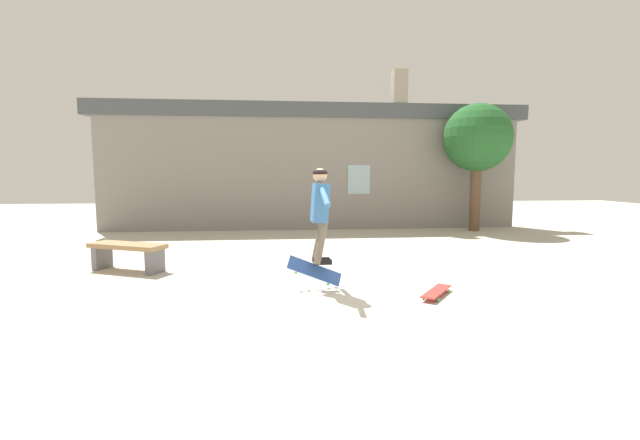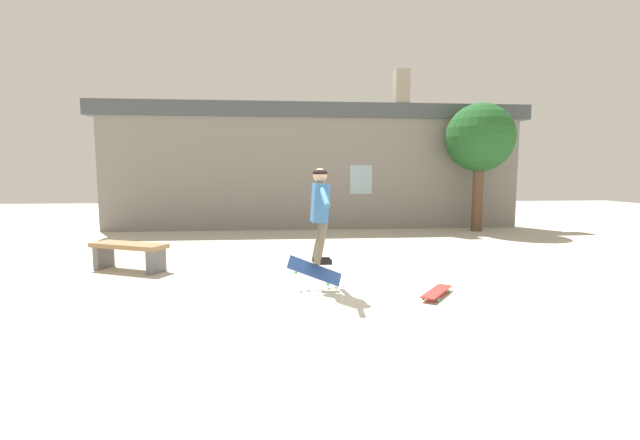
% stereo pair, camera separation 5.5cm
% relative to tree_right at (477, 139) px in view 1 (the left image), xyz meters
% --- Properties ---
extents(ground_plane, '(40.00, 40.00, 0.00)m').
position_rel_tree_right_xyz_m(ground_plane, '(-4.89, -6.38, -2.79)').
color(ground_plane, beige).
extents(building_backdrop, '(13.73, 0.52, 4.98)m').
position_rel_tree_right_xyz_m(building_backdrop, '(-4.86, 0.94, -0.73)').
color(building_backdrop, gray).
rests_on(building_backdrop, ground_plane).
extents(tree_right, '(2.03, 2.03, 3.85)m').
position_rel_tree_right_xyz_m(tree_right, '(0.00, 0.00, 0.00)').
color(tree_right, brown).
rests_on(tree_right, ground_plane).
extents(park_bench, '(1.50, 1.01, 0.50)m').
position_rel_tree_right_xyz_m(park_bench, '(-8.70, -4.65, -2.43)').
color(park_bench, '#99754C').
rests_on(park_bench, ground_plane).
extents(skater, '(0.31, 1.34, 1.42)m').
position_rel_tree_right_xyz_m(skater, '(-5.37, -6.26, -1.53)').
color(skater, teal).
extents(skateboard_flipping, '(0.86, 0.24, 0.50)m').
position_rel_tree_right_xyz_m(skateboard_flipping, '(-5.44, -6.16, -2.52)').
color(skateboard_flipping, '#2D519E').
extents(skateboard_resting, '(0.67, 0.78, 0.08)m').
position_rel_tree_right_xyz_m(skateboard_resting, '(-3.73, -6.75, -2.72)').
color(skateboard_resting, red).
rests_on(skateboard_resting, ground_plane).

